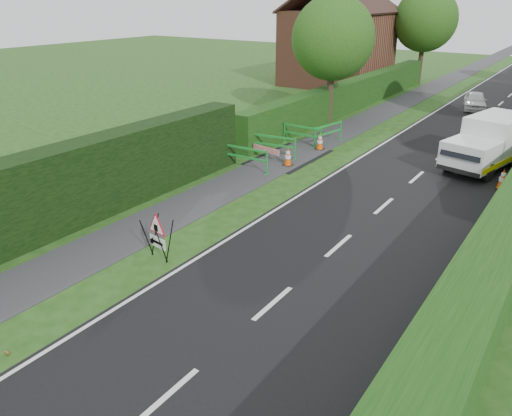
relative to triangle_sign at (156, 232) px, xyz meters
The scene contains 21 objects.
ground 1.81m from the triangle_sign, 40.98° to the right, with size 120.00×120.00×0.00m, color #1D4413.
footpath 33.99m from the triangle_sign, 93.00° to the left, with size 2.00×90.00×0.02m, color #2D2D30.
hedge_west_near 4.00m from the triangle_sign, 164.30° to the right, with size 1.10×18.00×2.50m, color black.
hedge_west_far 21.29m from the triangle_sign, 100.23° to the left, with size 1.00×24.00×1.80m, color #14380F.
house_west 30.31m from the triangle_sign, 106.87° to the left, with size 7.50×7.40×7.88m.
tree_nw 17.66m from the triangle_sign, 101.28° to the left, with size 4.40×4.40×6.70m.
tree_fw 33.36m from the triangle_sign, 95.85° to the left, with size 4.80×4.80×7.24m.
triangle_sign is the anchor object (origin of this frame).
works_van 14.41m from the triangle_sign, 66.91° to the left, with size 2.73×4.84×2.09m.
traffic_cone_0 12.85m from the triangle_sign, 58.63° to the left, with size 0.38×0.38×0.79m.
traffic_cone_1 14.12m from the triangle_sign, 65.07° to the left, with size 0.38×0.38×0.79m.
traffic_cone_2 16.27m from the triangle_sign, 67.38° to the left, with size 0.38×0.38×0.79m.
traffic_cone_3 9.00m from the triangle_sign, 97.91° to the left, with size 0.38×0.38×0.79m.
traffic_cone_4 11.84m from the triangle_sign, 96.01° to the left, with size 0.38×0.38×0.79m.
ped_barrier_0 7.77m from the triangle_sign, 107.51° to the left, with size 2.07×0.40×1.00m.
ped_barrier_1 9.86m from the triangle_sign, 103.86° to the left, with size 2.09×0.63×1.00m.
ped_barrier_2 12.02m from the triangle_sign, 100.58° to the left, with size 2.07×0.41×1.00m.
ped_barrier_3 12.88m from the triangle_sign, 95.99° to the left, with size 0.73×2.09×1.00m.
redwhite_plank 9.43m from the triangle_sign, 105.05° to the left, with size 1.50×0.04×0.25m, color red.
litter_can 4.61m from the triangle_sign, 86.25° to the right, with size 0.07×0.07×0.12m, color #BF7F4C.
hatchback_car 25.18m from the triangle_sign, 83.95° to the left, with size 1.27×3.16×1.08m, color white.
Camera 1 is at (7.67, -7.28, 6.59)m, focal length 35.00 mm.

